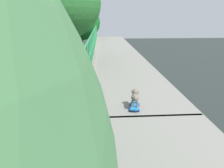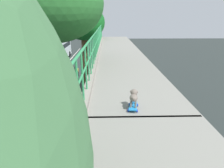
{
  "view_description": "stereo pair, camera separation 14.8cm",
  "coord_description": "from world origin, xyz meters",
  "px_view_note": "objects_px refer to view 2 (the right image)",
  "views": [
    {
      "loc": [
        0.13,
        -2.26,
        6.95
      ],
      "look_at": [
        0.38,
        2.04,
        5.33
      ],
      "focal_mm": 28.88,
      "sensor_mm": 36.0,
      "label": 1
    },
    {
      "loc": [
        0.27,
        -2.27,
        6.95
      ],
      "look_at": [
        0.38,
        2.04,
        5.33
      ],
      "focal_mm": 28.88,
      "sensor_mm": 36.0,
      "label": 2
    }
  ],
  "objects_px": {
    "car_green_third": "(2,165)",
    "car_black_fifth": "(53,98)",
    "car_yellow_cab_seventh": "(68,75)",
    "toy_skateboard": "(133,106)",
    "small_dog": "(134,96)",
    "city_bus": "(56,50)",
    "car_grey_sixth": "(25,84)"
  },
  "relations": [
    {
      "from": "car_black_fifth",
      "to": "small_dog",
      "type": "height_order",
      "value": "small_dog"
    },
    {
      "from": "small_dog",
      "to": "toy_skateboard",
      "type": "bearing_deg",
      "value": -106.34
    },
    {
      "from": "car_black_fifth",
      "to": "car_yellow_cab_seventh",
      "type": "height_order",
      "value": "car_black_fifth"
    },
    {
      "from": "car_green_third",
      "to": "car_grey_sixth",
      "type": "xyz_separation_m",
      "value": [
        -3.4,
        10.42,
        -0.0
      ]
    },
    {
      "from": "car_yellow_cab_seventh",
      "to": "small_dog",
      "type": "distance_m",
      "value": 17.99
    },
    {
      "from": "car_green_third",
      "to": "toy_skateboard",
      "type": "relative_size",
      "value": 9.1
    },
    {
      "from": "city_bus",
      "to": "car_grey_sixth",
      "type": "bearing_deg",
      "value": -89.36
    },
    {
      "from": "small_dog",
      "to": "car_black_fifth",
      "type": "bearing_deg",
      "value": 116.34
    },
    {
      "from": "car_green_third",
      "to": "toy_skateboard",
      "type": "height_order",
      "value": "toy_skateboard"
    },
    {
      "from": "car_black_fifth",
      "to": "car_yellow_cab_seventh",
      "type": "relative_size",
      "value": 0.96
    },
    {
      "from": "city_bus",
      "to": "car_yellow_cab_seventh",
      "type": "bearing_deg",
      "value": -68.41
    },
    {
      "from": "city_bus",
      "to": "toy_skateboard",
      "type": "distance_m",
      "value": 27.64
    },
    {
      "from": "car_black_fifth",
      "to": "small_dog",
      "type": "distance_m",
      "value": 12.25
    },
    {
      "from": "car_green_third",
      "to": "city_bus",
      "type": "xyz_separation_m",
      "value": [
        -3.54,
        22.94,
        1.24
      ]
    },
    {
      "from": "car_green_third",
      "to": "car_black_fifth",
      "type": "xyz_separation_m",
      "value": [
        0.31,
        7.13,
        0.05
      ]
    },
    {
      "from": "car_grey_sixth",
      "to": "toy_skateboard",
      "type": "height_order",
      "value": "toy_skateboard"
    },
    {
      "from": "car_black_fifth",
      "to": "small_dog",
      "type": "xyz_separation_m",
      "value": [
        5.02,
        -10.15,
        4.67
      ]
    },
    {
      "from": "car_yellow_cab_seventh",
      "to": "car_green_third",
      "type": "bearing_deg",
      "value": -90.76
    },
    {
      "from": "car_yellow_cab_seventh",
      "to": "toy_skateboard",
      "type": "distance_m",
      "value": 17.95
    },
    {
      "from": "car_grey_sixth",
      "to": "toy_skateboard",
      "type": "xyz_separation_m",
      "value": [
        8.73,
        -13.46,
        4.51
      ]
    },
    {
      "from": "car_yellow_cab_seventh",
      "to": "city_bus",
      "type": "bearing_deg",
      "value": 111.59
    },
    {
      "from": "car_green_third",
      "to": "small_dog",
      "type": "relative_size",
      "value": 10.88
    },
    {
      "from": "car_black_fifth",
      "to": "toy_skateboard",
      "type": "bearing_deg",
      "value": -63.74
    },
    {
      "from": "car_yellow_cab_seventh",
      "to": "small_dog",
      "type": "xyz_separation_m",
      "value": [
        5.16,
        -16.56,
        4.76
      ]
    },
    {
      "from": "car_grey_sixth",
      "to": "toy_skateboard",
      "type": "relative_size",
      "value": 9.85
    },
    {
      "from": "small_dog",
      "to": "car_yellow_cab_seventh",
      "type": "bearing_deg",
      "value": 107.29
    },
    {
      "from": "toy_skateboard",
      "to": "small_dog",
      "type": "distance_m",
      "value": 0.22
    },
    {
      "from": "city_bus",
      "to": "car_black_fifth",
      "type": "bearing_deg",
      "value": -76.31
    },
    {
      "from": "car_green_third",
      "to": "car_grey_sixth",
      "type": "distance_m",
      "value": 10.96
    },
    {
      "from": "toy_skateboard",
      "to": "city_bus",
      "type": "bearing_deg",
      "value": 108.85
    },
    {
      "from": "car_yellow_cab_seventh",
      "to": "toy_skateboard",
      "type": "height_order",
      "value": "toy_skateboard"
    },
    {
      "from": "toy_skateboard",
      "to": "car_grey_sixth",
      "type": "bearing_deg",
      "value": 122.95
    }
  ]
}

